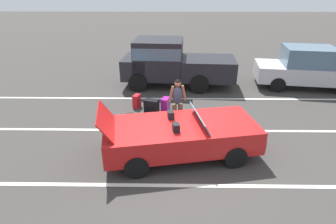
{
  "coord_description": "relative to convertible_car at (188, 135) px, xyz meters",
  "views": [
    {
      "loc": [
        -0.25,
        -6.58,
        4.41
      ],
      "look_at": [
        -0.36,
        1.15,
        0.75
      ],
      "focal_mm": 29.68,
      "sensor_mm": 36.0,
      "label": 1
    }
  ],
  "objects": [
    {
      "name": "convertible_car",
      "position": [
        0.0,
        0.0,
        0.0
      ],
      "size": [
        4.45,
        2.48,
        1.49
      ],
      "rotation": [
        0.0,
        0.0,
        0.18
      ],
      "color": "red",
      "rests_on": "ground_plane"
    },
    {
      "name": "suitcase_medium_bright",
      "position": [
        -0.66,
        2.54,
        -0.28
      ],
      "size": [
        0.35,
        0.45,
        0.62
      ],
      "rotation": [
        0.0,
        0.0,
        2.85
      ],
      "color": "#991E8C",
      "rests_on": "ground_plane"
    },
    {
      "name": "suitcase_small_carryon",
      "position": [
        -1.78,
        3.13,
        -0.34
      ],
      "size": [
        0.31,
        0.39,
        0.5
      ],
      "rotation": [
        0.0,
        0.0,
        5.94
      ],
      "color": "red",
      "rests_on": "ground_plane"
    },
    {
      "name": "lot_line_mid",
      "position": [
        -0.19,
        1.31,
        -0.59
      ],
      "size": [
        18.0,
        0.12,
        0.01
      ],
      "primitive_type": "cube",
      "color": "silver",
      "rests_on": "ground_plane"
    },
    {
      "name": "lot_line_far",
      "position": [
        -0.19,
        4.01,
        -0.59
      ],
      "size": [
        18.0,
        0.12,
        0.01
      ],
      "primitive_type": "cube",
      "color": "silver",
      "rests_on": "ground_plane"
    },
    {
      "name": "parked_pickup_truck_near",
      "position": [
        -0.56,
        5.68,
        0.51
      ],
      "size": [
        5.12,
        2.31,
        2.1
      ],
      "rotation": [
        0.0,
        0.0,
        3.07
      ],
      "color": "black",
      "rests_on": "ground_plane"
    },
    {
      "name": "duffel_bag",
      "position": [
        -1.85,
        1.74,
        -0.43
      ],
      "size": [
        0.43,
        0.68,
        0.34
      ],
      "rotation": [
        0.0,
        0.0,
        4.9
      ],
      "color": "#19723F",
      "rests_on": "ground_plane"
    },
    {
      "name": "traveler_person",
      "position": [
        -0.26,
        1.57,
        0.34
      ],
      "size": [
        0.61,
        0.29,
        1.65
      ],
      "rotation": [
        0.0,
        0.0,
        -1.35
      ],
      "color": "#4C3F2D",
      "rests_on": "ground_plane"
    },
    {
      "name": "suitcase_large_black",
      "position": [
        -1.14,
        2.09,
        -0.22
      ],
      "size": [
        0.55,
        0.43,
        0.74
      ],
      "rotation": [
        0.0,
        0.0,
        4.37
      ],
      "color": "black",
      "rests_on": "ground_plane"
    },
    {
      "name": "lot_line_near",
      "position": [
        -0.19,
        -1.39,
        -0.59
      ],
      "size": [
        18.0,
        0.12,
        0.01
      ],
      "primitive_type": "cube",
      "color": "silver",
      "rests_on": "ground_plane"
    },
    {
      "name": "ground_plane",
      "position": [
        -0.19,
        -0.04,
        -0.59
      ],
      "size": [
        80.0,
        80.0,
        0.0
      ],
      "primitive_type": "plane",
      "color": "#383533"
    },
    {
      "name": "parked_sedan_far",
      "position": [
        5.64,
        5.51,
        0.3
      ],
      "size": [
        4.71,
        2.42,
        1.82
      ],
      "rotation": [
        0.0,
        0.0,
        -0.14
      ],
      "color": "#B2B2B7",
      "rests_on": "ground_plane"
    }
  ]
}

